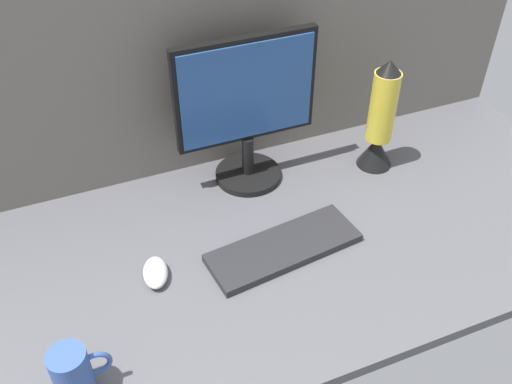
{
  "coord_description": "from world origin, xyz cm",
  "views": [
    {
      "loc": [
        -42.09,
        -90.6,
        98.99
      ],
      "look_at": [
        1.02,
        0.0,
        14.0
      ],
      "focal_mm": 40.04,
      "sensor_mm": 36.0,
      "label": 1
    }
  ],
  "objects_px": {
    "mouse": "(155,272)",
    "lava_lamp": "(380,124)",
    "monitor": "(246,107)",
    "mug_ceramic_blue": "(73,373)",
    "keyboard": "(285,247)"
  },
  "relations": [
    {
      "from": "mouse",
      "to": "mug_ceramic_blue",
      "type": "height_order",
      "value": "mug_ceramic_blue"
    },
    {
      "from": "keyboard",
      "to": "lava_lamp",
      "type": "xyz_separation_m",
      "value": [
        0.38,
        0.22,
        0.13
      ]
    },
    {
      "from": "monitor",
      "to": "lava_lamp",
      "type": "height_order",
      "value": "monitor"
    },
    {
      "from": "keyboard",
      "to": "mug_ceramic_blue",
      "type": "relative_size",
      "value": 3.14
    },
    {
      "from": "keyboard",
      "to": "mouse",
      "type": "relative_size",
      "value": 3.85
    },
    {
      "from": "mug_ceramic_blue",
      "to": "lava_lamp",
      "type": "height_order",
      "value": "lava_lamp"
    },
    {
      "from": "mouse",
      "to": "lava_lamp",
      "type": "height_order",
      "value": "lava_lamp"
    },
    {
      "from": "mug_ceramic_blue",
      "to": "lava_lamp",
      "type": "relative_size",
      "value": 0.36
    },
    {
      "from": "mouse",
      "to": "lava_lamp",
      "type": "distance_m",
      "value": 0.72
    },
    {
      "from": "lava_lamp",
      "to": "monitor",
      "type": "bearing_deg",
      "value": 166.31
    },
    {
      "from": "keyboard",
      "to": "mouse",
      "type": "distance_m",
      "value": 0.31
    },
    {
      "from": "monitor",
      "to": "mug_ceramic_blue",
      "type": "xyz_separation_m",
      "value": [
        -0.54,
        -0.49,
        -0.16
      ]
    },
    {
      "from": "keyboard",
      "to": "monitor",
      "type": "bearing_deg",
      "value": 78.96
    },
    {
      "from": "monitor",
      "to": "mouse",
      "type": "xyz_separation_m",
      "value": [
        -0.33,
        -0.27,
        -0.21
      ]
    },
    {
      "from": "monitor",
      "to": "mouse",
      "type": "height_order",
      "value": "monitor"
    }
  ]
}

